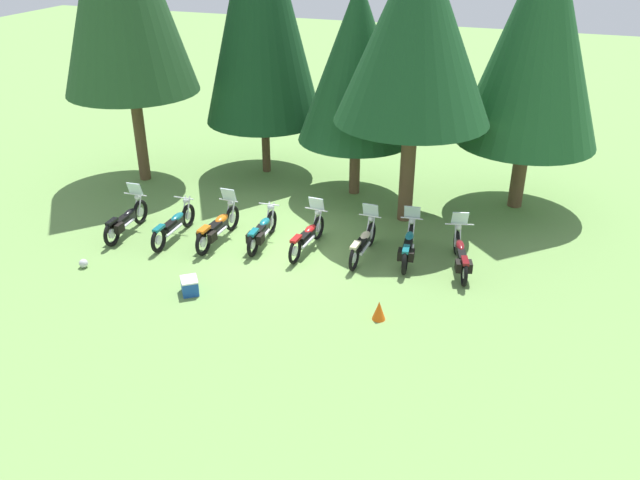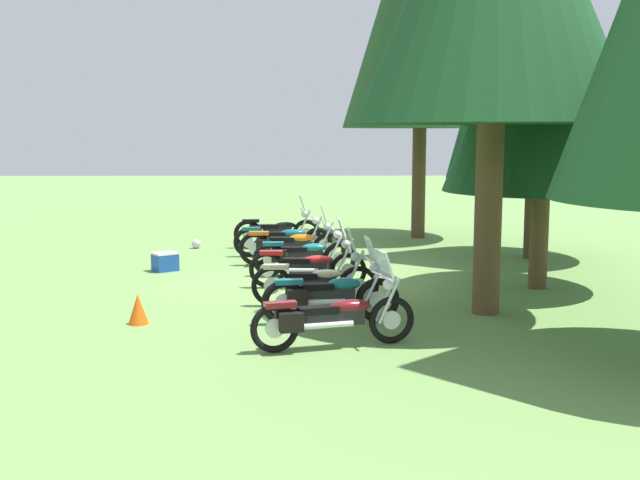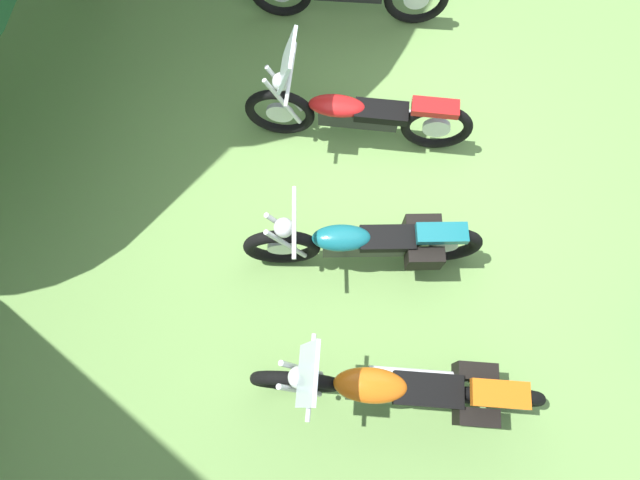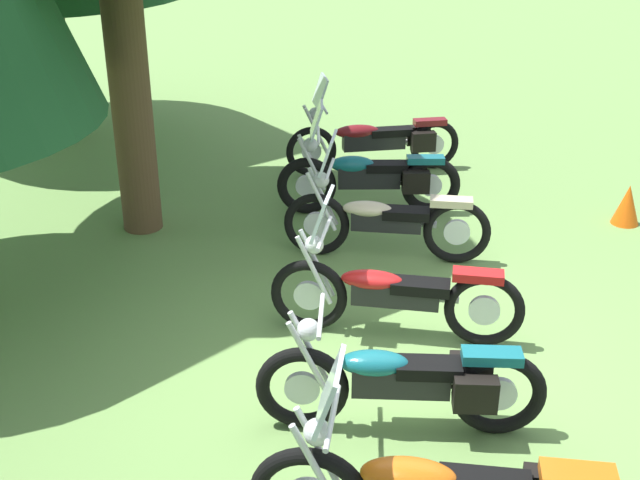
{
  "view_description": "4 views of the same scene",
  "coord_description": "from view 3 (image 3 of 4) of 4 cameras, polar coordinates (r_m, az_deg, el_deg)",
  "views": [
    {
      "loc": [
        6.29,
        -15.02,
        8.62
      ],
      "look_at": [
        1.06,
        -0.22,
        0.56
      ],
      "focal_mm": 36.51,
      "sensor_mm": 36.0,
      "label": 1
    },
    {
      "loc": [
        15.22,
        0.1,
        2.96
      ],
      "look_at": [
        -0.1,
        0.33,
        0.85
      ],
      "focal_mm": 43.38,
      "sensor_mm": 36.0,
      "label": 2
    },
    {
      "loc": [
        -2.31,
        0.35,
        4.91
      ],
      "look_at": [
        -0.92,
        0.4,
        0.93
      ],
      "focal_mm": 29.5,
      "sensor_mm": 36.0,
      "label": 3
    },
    {
      "loc": [
        -5.98,
        0.1,
        4.08
      ],
      "look_at": [
        0.59,
        0.76,
        0.93
      ],
      "focal_mm": 47.04,
      "sensor_mm": 36.0,
      "label": 4
    }
  ],
  "objects": [
    {
      "name": "ground_plane",
      "position": [
        5.43,
        4.67,
        5.8
      ],
      "size": [
        80.0,
        80.0,
        0.0
      ],
      "primitive_type": "plane",
      "color": "#6B934C"
    },
    {
      "name": "motorcycle_2",
      "position": [
        4.48,
        8.7,
        -15.64
      ],
      "size": [
        0.62,
        2.43,
        1.39
      ],
      "rotation": [
        0.0,
        0.0,
        1.54
      ],
      "color": "black",
      "rests_on": "ground_plane"
    },
    {
      "name": "motorcycle_3",
      "position": [
        4.74,
        5.2,
        -0.34
      ],
      "size": [
        0.62,
        2.18,
        1.01
      ],
      "rotation": [
        0.0,
        0.0,
        1.62
      ],
      "color": "black",
      "rests_on": "ground_plane"
    },
    {
      "name": "motorcycle_4",
      "position": [
        5.3,
        3.82,
        13.52
      ],
      "size": [
        0.68,
        2.28,
        1.36
      ],
      "rotation": [
        0.0,
        0.0,
        1.5
      ],
      "color": "black",
      "rests_on": "ground_plane"
    }
  ]
}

